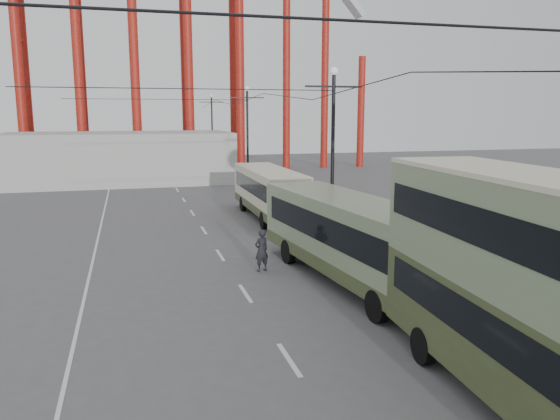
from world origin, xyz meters
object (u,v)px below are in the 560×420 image
object	(u,v)px
single_decker_green	(351,236)
pedestrian	(262,250)
double_decker_bus	(538,285)
single_decker_cream	(269,191)

from	to	relation	value
single_decker_green	pedestrian	world-z (taller)	single_decker_green
double_decker_bus	pedestrian	size ratio (longest dim) A/B	5.55
single_decker_green	pedestrian	bearing A→B (deg)	134.50
single_decker_green	single_decker_cream	world-z (taller)	single_decker_green
double_decker_bus	single_decker_green	xyz separation A→B (m)	(-0.09, 10.36, -1.16)
single_decker_green	single_decker_cream	size ratio (longest dim) A/B	1.20
double_decker_bus	single_decker_green	size ratio (longest dim) A/B	0.84
double_decker_bus	pedestrian	xyz separation A→B (m)	(-3.23, 12.96, -2.18)
double_decker_bus	pedestrian	bearing A→B (deg)	107.18
single_decker_cream	pedestrian	distance (m)	12.59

